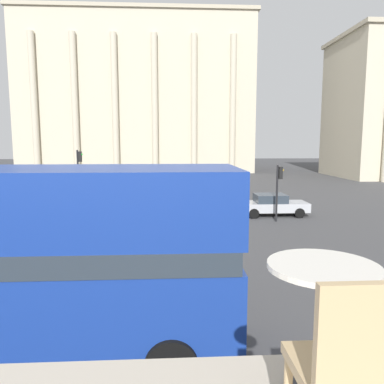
# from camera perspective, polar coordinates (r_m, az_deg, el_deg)

# --- Properties ---
(cafe_dining_table) EXTENTS (0.60, 0.60, 0.73)m
(cafe_dining_table) POSITION_cam_1_polar(r_m,az_deg,el_deg) (2.24, 19.17, -15.12)
(cafe_dining_table) COLOR #2D2D30
(cafe_dining_table) RESTS_ON cafe_floor_slab
(cafe_chair_0) EXTENTS (0.40, 0.40, 0.91)m
(cafe_chair_0) POSITION_cam_1_polar(r_m,az_deg,el_deg) (1.70, 23.32, -23.68)
(cafe_chair_0) COLOR tan
(cafe_chair_0) RESTS_ON cafe_floor_slab
(plaza_building_left) EXTENTS (35.08, 15.96, 23.28)m
(plaza_building_left) POSITION_cam_1_polar(r_m,az_deg,el_deg) (62.11, -8.03, 14.12)
(plaza_building_left) COLOR beige
(plaza_building_left) RESTS_ON ground_plane
(traffic_light_near) EXTENTS (0.42, 0.24, 3.39)m
(traffic_light_near) POSITION_cam_1_polar(r_m,az_deg,el_deg) (13.36, -13.75, -2.77)
(traffic_light_near) COLOR black
(traffic_light_near) RESTS_ON ground_plane
(traffic_light_mid) EXTENTS (0.42, 0.24, 3.28)m
(traffic_light_mid) POSITION_cam_1_polar(r_m,az_deg,el_deg) (22.01, 13.05, 1.12)
(traffic_light_mid) COLOR black
(traffic_light_mid) RESTS_ON ground_plane
(traffic_light_far) EXTENTS (0.42, 0.24, 4.04)m
(traffic_light_far) POSITION_cam_1_polar(r_m,az_deg,el_deg) (26.81, -16.83, 3.13)
(traffic_light_far) COLOR black
(traffic_light_far) RESTS_ON ground_plane
(car_maroon) EXTENTS (4.20, 1.93, 1.35)m
(car_maroon) POSITION_cam_1_polar(r_m,az_deg,el_deg) (29.79, -4.29, 0.13)
(car_maroon) COLOR black
(car_maroon) RESTS_ON ground_plane
(car_silver) EXTENTS (4.20, 1.93, 1.35)m
(car_silver) POSITION_cam_1_polar(r_m,az_deg,el_deg) (23.94, 12.15, -1.87)
(car_silver) COLOR black
(car_silver) RESTS_ON ground_plane
(pedestrian_blue) EXTENTS (0.32, 0.32, 1.82)m
(pedestrian_blue) POSITION_cam_1_polar(r_m,az_deg,el_deg) (34.45, 8.00, 1.70)
(pedestrian_blue) COLOR #282B33
(pedestrian_blue) RESTS_ON ground_plane
(pedestrian_olive) EXTENTS (0.32, 0.32, 1.77)m
(pedestrian_olive) POSITION_cam_1_polar(r_m,az_deg,el_deg) (31.66, -6.16, 1.15)
(pedestrian_olive) COLOR #282B33
(pedestrian_olive) RESTS_ON ground_plane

